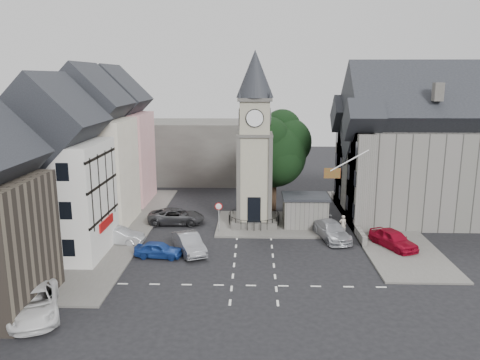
{
  "coord_description": "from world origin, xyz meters",
  "views": [
    {
      "loc": [
        -0.06,
        -35.0,
        13.87
      ],
      "look_at": [
        -1.26,
        5.0,
        5.04
      ],
      "focal_mm": 35.0,
      "sensor_mm": 36.0,
      "label": 1
    }
  ],
  "objects_px": {
    "car_east_red": "(393,239)",
    "clock_tower": "(255,141)",
    "car_west_blue": "(158,250)",
    "pedestrian": "(343,225)",
    "stone_shelter": "(305,211)"
  },
  "relations": [
    {
      "from": "car_east_red",
      "to": "pedestrian",
      "type": "height_order",
      "value": "pedestrian"
    },
    {
      "from": "clock_tower",
      "to": "pedestrian",
      "type": "bearing_deg",
      "value": -17.16
    },
    {
      "from": "clock_tower",
      "to": "car_east_red",
      "type": "distance_m",
      "value": 14.9
    },
    {
      "from": "stone_shelter",
      "to": "car_west_blue",
      "type": "xyz_separation_m",
      "value": [
        -12.3,
        -8.09,
        -0.91
      ]
    },
    {
      "from": "car_west_blue",
      "to": "car_east_red",
      "type": "xyz_separation_m",
      "value": [
        19.0,
        2.59,
        0.15
      ]
    },
    {
      "from": "car_east_red",
      "to": "pedestrian",
      "type": "bearing_deg",
      "value": 109.83
    },
    {
      "from": "pedestrian",
      "to": "clock_tower",
      "type": "bearing_deg",
      "value": -20.89
    },
    {
      "from": "car_west_blue",
      "to": "pedestrian",
      "type": "bearing_deg",
      "value": -62.68
    },
    {
      "from": "clock_tower",
      "to": "pedestrian",
      "type": "distance_m",
      "value": 11.08
    },
    {
      "from": "stone_shelter",
      "to": "car_west_blue",
      "type": "bearing_deg",
      "value": -146.67
    },
    {
      "from": "clock_tower",
      "to": "car_east_red",
      "type": "height_order",
      "value": "clock_tower"
    },
    {
      "from": "clock_tower",
      "to": "car_west_blue",
      "type": "bearing_deg",
      "value": -131.16
    },
    {
      "from": "car_east_red",
      "to": "stone_shelter",
      "type": "bearing_deg",
      "value": 115.64
    },
    {
      "from": "stone_shelter",
      "to": "car_east_red",
      "type": "bearing_deg",
      "value": -39.4
    },
    {
      "from": "car_east_red",
      "to": "clock_tower",
      "type": "bearing_deg",
      "value": 127.51
    }
  ]
}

